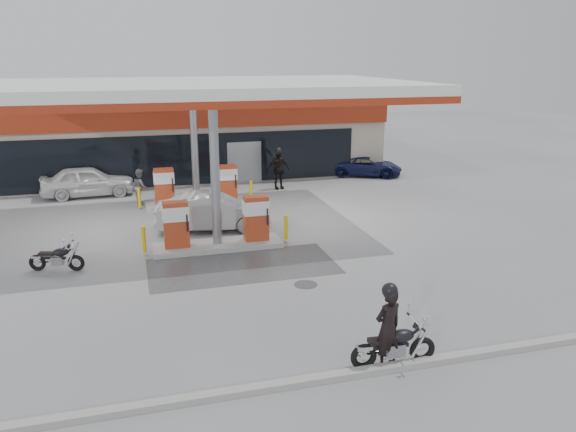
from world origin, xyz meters
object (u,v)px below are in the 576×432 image
object	(u,v)px
main_motorcycle	(395,347)
parked_car_left	(6,177)
biker_main	(388,328)
sedan_white	(88,181)
attendant	(141,187)
parked_car_right	(367,166)
hatchback_silver	(213,212)
biker_walking	(278,170)
parked_motorcycle	(57,259)
pump_island_far	(196,190)
pump_island_near	(217,229)

from	to	relation	value
main_motorcycle	parked_car_left	distance (m)	23.73
biker_main	sedan_white	size ratio (longest dim) A/B	0.43
sedan_white	attendant	xyz separation A→B (m)	(2.40, -2.20, 0.08)
parked_car_right	biker_main	bearing A→B (deg)	-177.75
sedan_white	hatchback_silver	distance (m)	8.59
attendant	biker_walking	size ratio (longest dim) A/B	0.82
main_motorcycle	parked_motorcycle	world-z (taller)	main_motorcycle
biker_walking	hatchback_silver	bearing A→B (deg)	-131.20
parked_car_left	main_motorcycle	bearing A→B (deg)	-148.62
pump_island_far	biker_main	world-z (taller)	biker_main
pump_island_near	parked_car_left	world-z (taller)	pump_island_near
parked_motorcycle	pump_island_near	bearing A→B (deg)	25.46
parked_car_left	parked_car_right	xyz separation A→B (m)	(18.90, -2.00, -0.07)
sedan_white	attendant	world-z (taller)	attendant
biker_main	pump_island_near	bearing A→B (deg)	-89.88
biker_main	hatchback_silver	bearing A→B (deg)	-93.65
parked_car_left	parked_car_right	distance (m)	19.00
hatchback_silver	parked_car_left	size ratio (longest dim) A/B	1.04
hatchback_silver	parked_car_right	size ratio (longest dim) A/B	1.12
parked_motorcycle	parked_car_left	distance (m)	13.34
pump_island_far	parked_motorcycle	size ratio (longest dim) A/B	2.98
pump_island_near	sedan_white	bearing A→B (deg)	117.52
parked_motorcycle	parked_car_left	bearing A→B (deg)	122.78
parked_motorcycle	biker_walking	bearing A→B (deg)	59.85
biker_main	biker_walking	size ratio (longest dim) A/B	0.93
pump_island_near	main_motorcycle	bearing A→B (deg)	-74.00
main_motorcycle	biker_main	world-z (taller)	biker_main
parked_motorcycle	attendant	bearing A→B (deg)	86.98
pump_island_near	attendant	xyz separation A→B (m)	(-2.40, 7.00, 0.10)
main_motorcycle	parked_motorcycle	bearing A→B (deg)	136.84
hatchback_silver	sedan_white	bearing A→B (deg)	44.69
main_motorcycle	sedan_white	size ratio (longest dim) A/B	0.46
attendant	parked_car_right	size ratio (longest dim) A/B	0.41
attendant	parked_car_right	bearing A→B (deg)	-79.15
parked_car_left	parked_car_right	world-z (taller)	parked_car_left
attendant	biker_main	bearing A→B (deg)	-166.09
pump_island_far	pump_island_near	bearing A→B (deg)	-90.00
pump_island_near	attendant	distance (m)	7.40
hatchback_silver	biker_walking	world-z (taller)	biker_walking
main_motorcycle	parked_car_right	distance (m)	20.23
biker_main	parked_car_left	xyz separation A→B (m)	(-11.23, 20.79, -0.31)
hatchback_silver	parked_car_right	distance (m)	12.54
pump_island_far	attendant	world-z (taller)	pump_island_far
biker_walking	biker_main	bearing A→B (deg)	-103.02
parked_car_left	parked_car_right	size ratio (longest dim) A/B	1.07
biker_main	parked_car_right	size ratio (longest dim) A/B	0.47
parked_car_right	hatchback_silver	bearing A→B (deg)	152.91
attendant	hatchback_silver	world-z (taller)	attendant
main_motorcycle	sedan_white	world-z (taller)	sedan_white
hatchback_silver	parked_car_left	world-z (taller)	hatchback_silver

